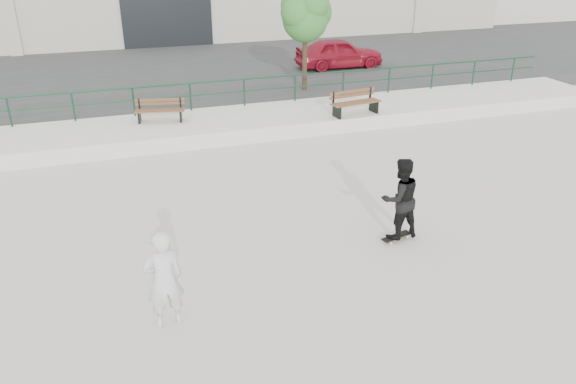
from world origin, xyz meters
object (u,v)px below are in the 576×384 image
object	(u,v)px
red_car	(339,53)
standing_skater	(400,198)
seated_skater	(164,280)
bench_left	(160,110)
skateboard	(396,237)
tree	(306,14)
bench_right	(355,103)

from	to	relation	value
red_car	standing_skater	distance (m)	15.83
standing_skater	seated_skater	bearing A→B (deg)	12.11
bench_left	skateboard	distance (m)	10.07
tree	standing_skater	world-z (taller)	tree
seated_skater	standing_skater	bearing A→B (deg)	-171.52
skateboard	seated_skater	world-z (taller)	seated_skater
bench_left	bench_right	distance (m)	6.78
standing_skater	skateboard	bearing A→B (deg)	150.71
bench_left	red_car	distance (m)	10.88
tree	seated_skater	bearing A→B (deg)	-119.46
standing_skater	seated_skater	distance (m)	5.53
standing_skater	tree	bearing A→B (deg)	-102.71
skateboard	seated_skater	bearing A→B (deg)	179.13
bench_left	skateboard	size ratio (longest dim) A/B	2.15
bench_right	tree	size ratio (longest dim) A/B	0.48
bench_right	skateboard	size ratio (longest dim) A/B	2.37
bench_right	skateboard	world-z (taller)	bench_right
bench_left	red_car	bearing A→B (deg)	44.70
skateboard	red_car	bearing A→B (deg)	55.86
bench_left	tree	world-z (taller)	tree
bench_right	seated_skater	xyz separation A→B (m)	(-7.84, -9.17, 0.01)
bench_right	seated_skater	size ratio (longest dim) A/B	1.03
bench_right	tree	world-z (taller)	tree
standing_skater	seated_skater	xyz separation A→B (m)	(-5.34, -1.41, -0.11)
bench_right	red_car	size ratio (longest dim) A/B	0.46
tree	bench_left	bearing A→B (deg)	-157.68
tree	red_car	size ratio (longest dim) A/B	0.97
tree	red_car	bearing A→B (deg)	48.47
bench_right	bench_left	bearing A→B (deg)	160.38
red_car	seated_skater	xyz separation A→B (m)	(-10.35, -16.43, -0.28)
bench_right	skateboard	xyz separation A→B (m)	(-2.49, -7.76, -0.85)
bench_left	tree	size ratio (longest dim) A/B	0.43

